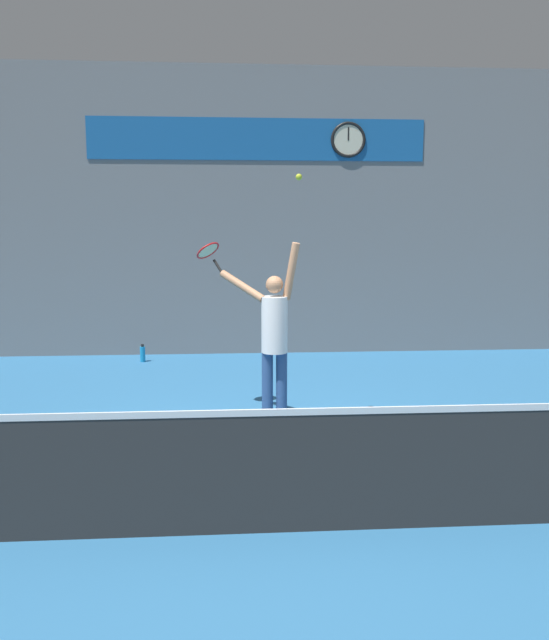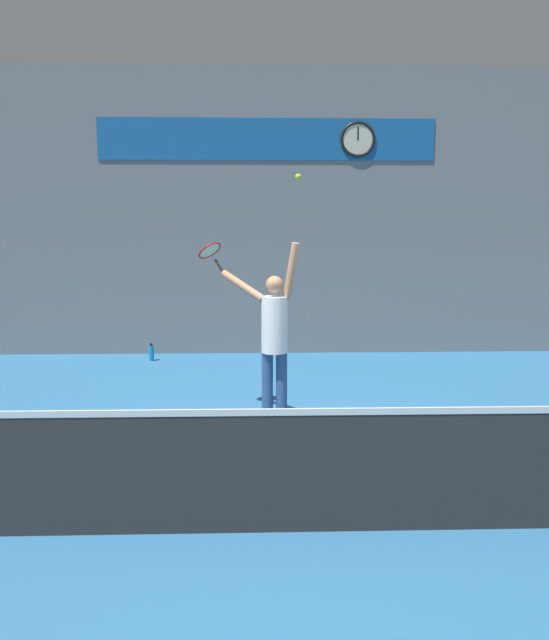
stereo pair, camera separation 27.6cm
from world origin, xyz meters
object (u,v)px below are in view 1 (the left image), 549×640
Objects in this scene: scoreboard_clock at (348,140)px; tennis_racket at (209,252)px; water_bottle at (143,354)px; tennis_player at (274,334)px; tennis_ball at (299,177)px.

scoreboard_clock is 1.55× the size of tennis_racket.
water_bottle is at bearing -170.93° from scoreboard_clock.
tennis_player is 5.30× the size of tennis_racket.
tennis_racket is at bearing -123.57° from scoreboard_clock.
tennis_player is 4.06m from water_bottle.
scoreboard_clock is 8.64× the size of tennis_ball.
scoreboard_clock is 5.11m from water_bottle.
scoreboard_clock is at bearing 56.43° from tennis_racket.
tennis_ball is at bearing -107.47° from scoreboard_clock.
scoreboard_clock is 4.47m from tennis_ball.
tennis_ball reaches higher than tennis_racket.
water_bottle is at bearing 122.09° from tennis_ball.
tennis_racket is at bearing 146.59° from tennis_ball.
tennis_ball is 0.24× the size of water_bottle.
water_bottle is (-1.99, 3.43, -0.91)m from tennis_player.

